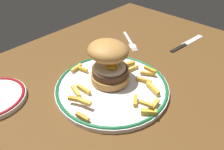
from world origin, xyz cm
name	(u,v)px	position (x,y,z in cm)	size (l,w,h in cm)	color
ground_plane	(109,108)	(0.00, 0.00, -2.00)	(116.54, 82.34, 4.00)	#583819
dinner_plate	(112,87)	(3.87, 2.62, 0.84)	(28.88, 28.88, 1.60)	silver
burger	(109,60)	(5.34, 5.01, 7.10)	(12.12, 11.90, 10.95)	#B9803A
fries_pile	(119,85)	(4.29, 0.52, 2.21)	(24.59, 26.83, 2.19)	gold
fork	(130,41)	(27.06, 15.64, 0.18)	(9.37, 12.60, 0.36)	silver
knife	(185,44)	(37.94, 0.28, 0.26)	(18.05, 3.57, 0.70)	black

